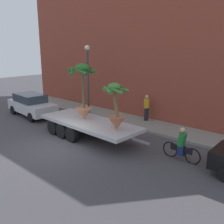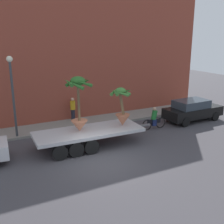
# 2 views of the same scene
# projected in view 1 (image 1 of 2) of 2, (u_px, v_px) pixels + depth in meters

# --- Properties ---
(ground_plane) EXTENTS (60.00, 60.00, 0.00)m
(ground_plane) POSITION_uv_depth(u_px,v_px,m) (55.00, 148.00, 12.63)
(ground_plane) COLOR #423F44
(sidewalk) EXTENTS (24.00, 2.20, 0.15)m
(sidewalk) POSITION_uv_depth(u_px,v_px,m) (131.00, 121.00, 16.99)
(sidewalk) COLOR gray
(sidewalk) RESTS_ON ground
(building_facade) EXTENTS (24.00, 1.20, 9.81)m
(building_facade) POSITION_uv_depth(u_px,v_px,m) (148.00, 46.00, 16.99)
(building_facade) COLOR brown
(building_facade) RESTS_ON ground
(flatbed_trailer) EXTENTS (7.12, 2.41, 0.98)m
(flatbed_trailer) POSITION_uv_depth(u_px,v_px,m) (86.00, 124.00, 14.00)
(flatbed_trailer) COLOR #B7BABF
(flatbed_trailer) RESTS_ON ground
(potted_palm_rear) EXTENTS (1.54, 1.55, 3.05)m
(potted_palm_rear) POSITION_uv_depth(u_px,v_px,m) (83.00, 91.00, 13.77)
(potted_palm_rear) COLOR #C17251
(potted_palm_rear) RESTS_ON flatbed_trailer
(potted_palm_middle) EXTENTS (1.24, 1.28, 2.28)m
(potted_palm_middle) POSITION_uv_depth(u_px,v_px,m) (116.00, 109.00, 12.09)
(potted_palm_middle) COLOR #B26647
(potted_palm_middle) RESTS_ON flatbed_trailer
(cyclist) EXTENTS (1.84, 0.35, 1.54)m
(cyclist) POSITION_uv_depth(u_px,v_px,m) (181.00, 146.00, 11.17)
(cyclist) COLOR black
(cyclist) RESTS_ON ground
(trailing_car) EXTENTS (4.46, 2.09, 1.58)m
(trailing_car) POSITION_uv_depth(u_px,v_px,m) (32.00, 104.00, 18.32)
(trailing_car) COLOR silver
(trailing_car) RESTS_ON ground
(pedestrian_near_gate) EXTENTS (0.36, 0.36, 1.71)m
(pedestrian_near_gate) POSITION_uv_depth(u_px,v_px,m) (147.00, 107.00, 16.59)
(pedestrian_near_gate) COLOR black
(pedestrian_near_gate) RESTS_ON sidewalk
(street_lamp) EXTENTS (0.36, 0.36, 4.83)m
(street_lamp) POSITION_uv_depth(u_px,v_px,m) (88.00, 71.00, 17.72)
(street_lamp) COLOR #383D42
(street_lamp) RESTS_ON sidewalk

